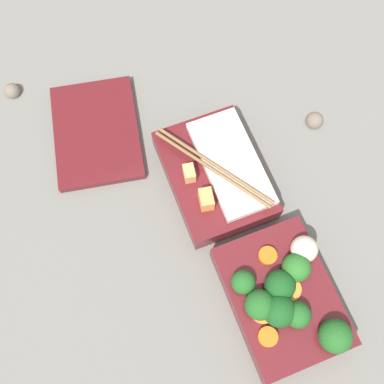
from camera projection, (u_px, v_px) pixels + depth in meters
ground_plane at (237, 232)px, 0.64m from camera, size 3.00×3.00×0.00m
bento_tray_vegetable at (284, 297)px, 0.58m from camera, size 0.18×0.13×0.07m
bento_tray_rice at (215, 174)px, 0.65m from camera, size 0.18×0.13×0.06m
bento_lid at (97, 132)px, 0.69m from camera, size 0.20×0.16×0.01m
pebble_0 at (13, 91)px, 0.72m from camera, size 0.03×0.03×0.03m
pebble_1 at (314, 121)px, 0.70m from camera, size 0.03×0.03×0.03m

